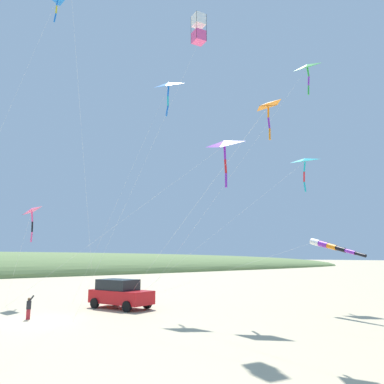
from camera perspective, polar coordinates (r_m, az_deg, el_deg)
ground_plane at (r=22.59m, az=-22.81°, el=-17.54°), size 600.00×600.00×0.00m
parked_car at (r=26.01m, az=-10.84°, el=-14.85°), size 4.65×3.00×1.85m
cooler_box at (r=29.11m, az=-12.14°, el=-15.71°), size 0.62×0.42×0.42m
person_child_green_jacket at (r=23.07m, az=-23.48°, el=-15.59°), size 0.35×0.42×1.26m
kite_delta_striped_overhead at (r=28.22m, az=17.00°, el=17.61°), size 10.32×7.81×16.52m
kite_box_teal_far_right at (r=26.38m, az=1.01°, el=23.45°), size 3.31×6.66×18.76m
kite_delta_long_streamer_right at (r=23.35m, az=4.87°, el=7.19°), size 11.21×10.66×10.65m
kite_delta_green_low_center at (r=29.92m, az=-23.16°, el=-2.64°), size 3.88×1.47×7.07m
kite_delta_long_streamer_left at (r=29.91m, az=16.68°, el=4.50°), size 9.91×10.58×10.82m
kite_delta_blue_topmost at (r=30.64m, az=-3.62°, el=15.81°), size 5.81×5.97×17.04m
kite_windsock_orange_high_right at (r=24.35m, az=20.05°, el=-7.70°), size 16.50×5.42×4.50m
kite_delta_yellow_midlevel at (r=18.30m, az=11.34°, el=12.60°), size 13.00×1.30×10.52m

